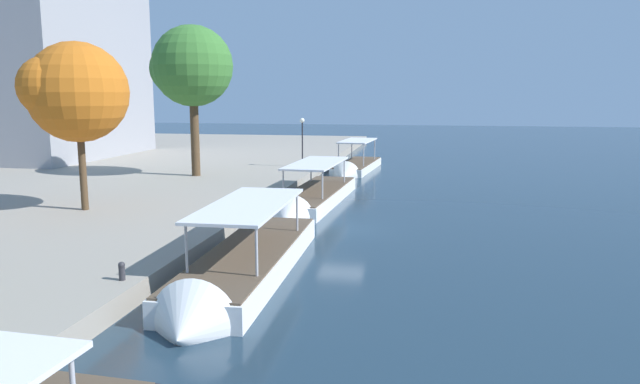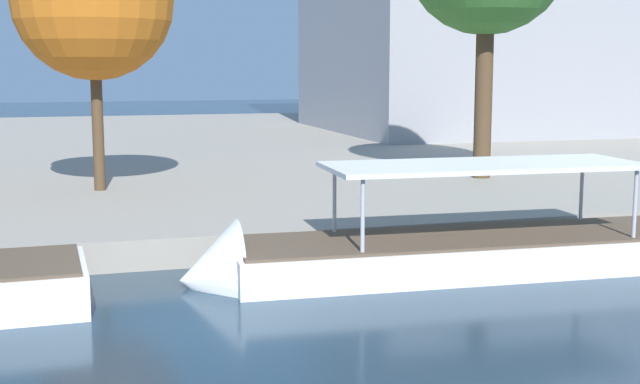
# 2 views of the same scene
# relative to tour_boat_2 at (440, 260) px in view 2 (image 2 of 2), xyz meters

# --- Properties ---
(ground_plane) EXTENTS (220.00, 220.00, 0.00)m
(ground_plane) POSITION_rel_tour_boat_2_xyz_m (-6.50, -2.94, -0.32)
(ground_plane) COLOR #1E3342
(dock_promenade) EXTENTS (120.00, 55.00, 0.81)m
(dock_promenade) POSITION_rel_tour_boat_2_xyz_m (-6.50, 29.75, 0.09)
(dock_promenade) COLOR gray
(dock_promenade) RESTS_ON ground_plane
(tour_boat_2) EXTENTS (14.19, 3.71, 3.98)m
(tour_boat_2) POSITION_rel_tour_boat_2_xyz_m (0.00, 0.00, 0.00)
(tour_boat_2) COLOR white
(tour_boat_2) RESTS_ON ground_plane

